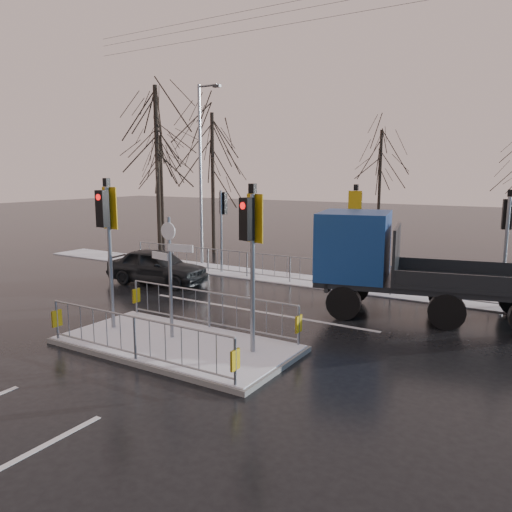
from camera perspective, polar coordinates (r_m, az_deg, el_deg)
The scene contains 12 objects.
ground at distance 12.78m, azimuth -9.12°, elevation -10.23°, with size 120.00×120.00×0.00m, color black.
snow_verge at distance 19.83m, azimuth 7.25°, elevation -2.99°, with size 30.00×2.00×0.04m, color white.
lane_markings at distance 12.54m, azimuth -10.12°, elevation -10.62°, with size 8.00×11.38×0.01m.
traffic_island at distance 12.66m, azimuth -9.17°, elevation -8.54°, with size 6.00×3.04×4.15m.
far_kerb_fixtures at distance 19.06m, azimuth 7.48°, elevation -0.44°, with size 18.00×0.65×3.83m.
car_far_lane at distance 19.78m, azimuth -11.24°, elevation -1.15°, with size 1.62×4.04×1.38m, color black.
flatbed_truck at distance 15.62m, azimuth 14.56°, elevation -0.51°, with size 7.07×3.81×3.11m.
tree_near_a at distance 27.29m, azimuth -11.30°, elevation 13.17°, with size 4.75×4.75×8.97m.
tree_near_b at distance 26.82m, azimuth -5.00°, elevation 11.32°, with size 4.00×4.00×7.55m.
tree_near_c at distance 30.43m, azimuth -10.78°, elevation 9.76°, with size 3.50×3.50×6.61m.
tree_far_a at distance 32.62m, azimuth 14.03°, elevation 10.18°, with size 3.75×3.75×7.08m.
street_lamp_left at distance 23.46m, azimuth -6.25°, elevation 9.96°, with size 1.25×0.18×8.20m.
Camera 1 is at (7.89, -9.08, 4.29)m, focal length 35.00 mm.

